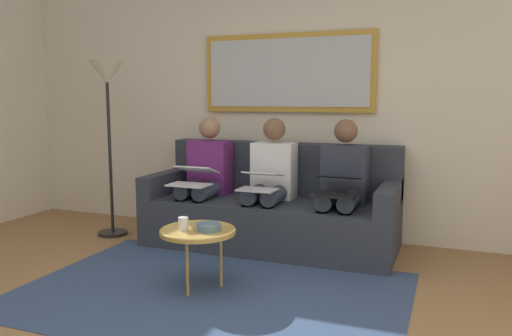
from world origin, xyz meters
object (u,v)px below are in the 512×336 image
at_px(laptop_white, 193,176).
at_px(standing_lamp, 107,92).
at_px(coffee_table, 198,232).
at_px(person_left, 342,183).
at_px(person_middle, 270,179).
at_px(laptop_black, 336,185).
at_px(bowl, 208,227).
at_px(couch, 273,210).
at_px(cup, 183,224).
at_px(framed_mirror, 287,73).
at_px(laptop_silver, 260,181).
at_px(person_right, 205,175).

distance_m(laptop_white, standing_lamp, 1.17).
xyz_separation_m(coffee_table, person_left, (-0.76, -1.15, 0.21)).
relative_size(coffee_table, person_middle, 0.46).
relative_size(laptop_black, standing_lamp, 0.23).
bearing_deg(bowl, laptop_black, -127.51).
relative_size(couch, laptop_black, 5.87).
bearing_deg(cup, bowl, -162.03).
bearing_deg(coffee_table, framed_mirror, -94.23).
xyz_separation_m(framed_mirror, person_left, (-0.64, 0.46, -0.94)).
bearing_deg(cup, laptop_silver, -102.58).
relative_size(framed_mirror, person_right, 1.46).
height_order(cup, laptop_silver, laptop_silver).
height_order(person_left, standing_lamp, standing_lamp).
bearing_deg(laptop_black, standing_lamp, -1.09).
bearing_deg(laptop_black, laptop_silver, 0.51).
bearing_deg(person_left, coffee_table, 56.55).
height_order(coffee_table, person_right, person_right).
bearing_deg(laptop_silver, person_middle, -90.00).
height_order(coffee_table, person_middle, person_middle).
height_order(cup, standing_lamp, standing_lamp).
relative_size(couch, person_right, 1.93).
distance_m(coffee_table, laptop_white, 1.08).
relative_size(coffee_table, person_right, 0.46).
distance_m(coffee_table, person_left, 1.39).
xyz_separation_m(laptop_black, person_middle, (0.64, -0.24, -0.03)).
relative_size(couch, coffee_table, 4.19).
xyz_separation_m(person_middle, person_right, (0.64, 0.00, 0.00)).
distance_m(framed_mirror, coffee_table, 1.98).
bearing_deg(standing_lamp, person_middle, -172.69).
relative_size(person_middle, laptop_silver, 3.28).
distance_m(laptop_black, person_middle, 0.68).
bearing_deg(laptop_white, standing_lamp, -2.29).
bearing_deg(couch, person_left, 173.87).
bearing_deg(person_middle, laptop_black, 159.40).
relative_size(bowl, laptop_black, 0.45).
xyz_separation_m(framed_mirror, coffee_table, (0.12, 1.61, -1.15)).
relative_size(coffee_table, person_left, 0.46).
xyz_separation_m(couch, framed_mirror, (0.00, -0.39, 1.24)).
bearing_deg(framed_mirror, laptop_silver, 90.00).
xyz_separation_m(framed_mirror, bowl, (0.05, 1.59, -1.11)).
bearing_deg(bowl, framed_mirror, -91.63).
relative_size(framed_mirror, person_left, 1.46).
bearing_deg(person_right, couch, -173.87).
xyz_separation_m(framed_mirror, laptop_black, (-0.64, 0.70, -0.92)).
bearing_deg(laptop_black, couch, -25.79).
distance_m(coffee_table, laptop_black, 1.21).
bearing_deg(person_right, standing_lamp, 12.33).
bearing_deg(person_right, laptop_black, 169.36).
height_order(framed_mirror, laptop_black, framed_mirror).
bearing_deg(bowl, person_middle, -92.28).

